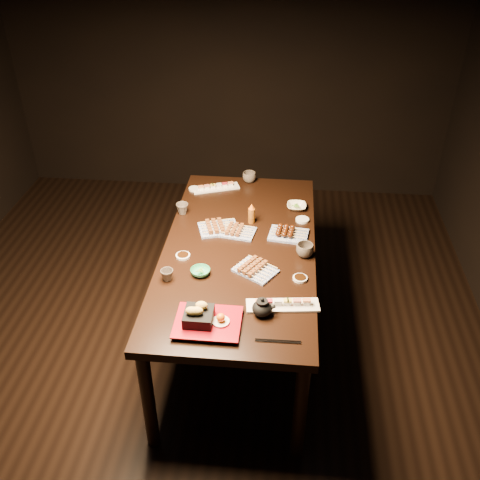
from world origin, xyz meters
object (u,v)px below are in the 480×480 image
at_px(sushi_platter_near, 283,303).
at_px(teacup_far_left, 182,209).
at_px(edamame_bowl_green, 200,272).
at_px(teacup_far_right, 249,177).
at_px(teacup_near_left, 167,275).
at_px(dining_table, 239,296).
at_px(yakitori_plate_right, 256,268).
at_px(teacup_mid_right, 305,250).
at_px(yakitori_plate_left, 218,226).
at_px(yakitori_plate_center, 238,230).
at_px(tempura_tray, 207,316).
at_px(sushi_platter_far, 216,186).
at_px(condiment_bottle, 252,213).
at_px(teapot, 262,306).
at_px(edamame_bowl_cream, 297,206).

distance_m(sushi_platter_near, teacup_far_left, 1.10).
distance_m(edamame_bowl_green, teacup_far_right, 1.13).
distance_m(teacup_near_left, teacup_far_left, 0.70).
bearing_deg(dining_table, yakitori_plate_right, -66.34).
bearing_deg(teacup_mid_right, teacup_far_right, 114.09).
xyz_separation_m(yakitori_plate_left, teacup_far_left, (-0.26, 0.17, 0.01)).
height_order(dining_table, yakitori_plate_center, yakitori_plate_center).
height_order(tempura_tray, teacup_mid_right, tempura_tray).
bearing_deg(yakitori_plate_left, teacup_far_right, 60.11).
height_order(sushi_platter_far, edamame_bowl_green, sushi_platter_far).
xyz_separation_m(dining_table, condiment_bottle, (0.05, 0.29, 0.44)).
relative_size(sushi_platter_near, teacup_far_left, 4.72).
bearing_deg(sushi_platter_near, teacup_mid_right, 69.28).
bearing_deg(teapot, yakitori_plate_right, 97.13).
height_order(teapot, condiment_bottle, condiment_bottle).
bearing_deg(condiment_bottle, dining_table, -99.96).
distance_m(sushi_platter_near, edamame_bowl_cream, 1.00).
bearing_deg(teapot, edamame_bowl_cream, 78.98).
height_order(sushi_platter_far, condiment_bottle, condiment_bottle).
bearing_deg(edamame_bowl_green, sushi_platter_far, 92.69).
height_order(sushi_platter_near, teacup_mid_right, teacup_mid_right).
bearing_deg(yakitori_plate_right, sushi_platter_far, 142.96).
bearing_deg(sushi_platter_far, edamame_bowl_green, 72.33).
distance_m(sushi_platter_far, teacup_far_left, 0.40).
distance_m(teacup_mid_right, teapot, 0.57).
xyz_separation_m(edamame_bowl_green, tempura_tray, (0.10, -0.40, 0.04)).
bearing_deg(yakitori_plate_center, yakitori_plate_right, -60.34).
bearing_deg(yakitori_plate_left, teacup_near_left, -129.86).
bearing_deg(edamame_bowl_green, condiment_bottle, 67.13).
relative_size(edamame_bowl_green, teacup_far_left, 1.39).
height_order(yakitori_plate_left, teacup_far_left, teacup_far_left).
distance_m(yakitori_plate_left, teacup_far_left, 0.31).
height_order(teacup_far_left, teapot, teapot).
bearing_deg(yakitori_plate_right, dining_table, 149.09).
bearing_deg(yakitori_plate_right, sushi_platter_near, -27.63).
xyz_separation_m(tempura_tray, teapot, (0.26, 0.11, -0.01)).
distance_m(yakitori_plate_right, teapot, 0.35).
height_order(teacup_near_left, teacup_mid_right, teacup_mid_right).
bearing_deg(yakitori_plate_right, yakitori_plate_center, 142.59).
relative_size(sushi_platter_near, edamame_bowl_green, 3.40).
height_order(yakitori_plate_right, condiment_bottle, condiment_bottle).
bearing_deg(teacup_far_left, sushi_platter_near, -51.54).
relative_size(teacup_far_left, condiment_bottle, 0.58).
relative_size(sushi_platter_near, tempura_tray, 1.15).
height_order(sushi_platter_far, teacup_far_right, teacup_far_right).
xyz_separation_m(sushi_platter_near, teacup_far_right, (-0.28, 1.34, 0.01)).
bearing_deg(edamame_bowl_cream, yakitori_plate_center, -137.12).
relative_size(sushi_platter_far, teacup_mid_right, 3.24).
height_order(yakitori_plate_center, teapot, teapot).
distance_m(edamame_bowl_cream, teacup_far_left, 0.76).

